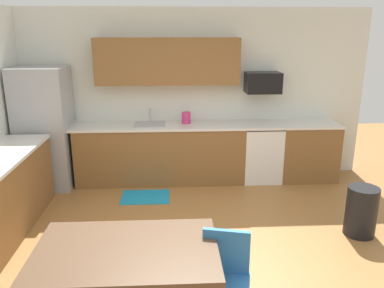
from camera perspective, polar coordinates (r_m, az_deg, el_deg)
name	(u,v)px	position (r m, az deg, el deg)	size (l,w,h in m)	color
ground_plane	(197,260)	(4.31, 0.74, -16.76)	(12.00, 12.00, 0.00)	#9E6B38
wall_back	(187,95)	(6.33, -0.80, 7.30)	(5.80, 0.10, 2.70)	silver
cabinet_run_back	(161,154)	(6.20, -4.63, -1.51)	(2.64, 0.60, 0.90)	brown
cabinet_run_back_right	(306,152)	(6.57, 16.54, -1.11)	(0.91, 0.60, 0.90)	brown
cabinet_run_left	(2,195)	(5.22, -26.19, -6.81)	(0.60, 2.00, 0.90)	brown
countertop_back	(188,125)	(6.08, -0.65, 2.77)	(4.80, 0.64, 0.04)	silver
upper_cabinets_back	(167,61)	(6.04, -3.65, 12.08)	(2.20, 0.34, 0.70)	brown
refrigerator	(45,128)	(6.30, -20.87, 2.18)	(0.76, 0.70, 1.84)	#9EA0A5
oven_range	(261,152)	(6.36, 10.10, -1.21)	(0.60, 0.60, 0.91)	white
microwave	(263,83)	(6.22, 10.41, 8.91)	(0.54, 0.36, 0.32)	black
sink_basin	(150,128)	(6.09, -6.23, 2.32)	(0.48, 0.40, 0.14)	#A5A8AD
sink_faucet	(150,116)	(6.23, -6.19, 4.15)	(0.02, 0.02, 0.24)	#B2B5BA
dining_table	(127,256)	(3.11, -9.64, -15.95)	(1.40, 0.90, 0.77)	brown
chair_near_table	(224,276)	(3.22, 4.79, -18.89)	(0.48, 0.48, 0.85)	#2D72B7
trash_bin	(361,211)	(5.06, 23.69, -9.07)	(0.36, 0.36, 0.60)	black
floor_mat	(145,197)	(5.77, -6.89, -7.75)	(0.70, 0.50, 0.01)	#198CBF
kettle	(186,118)	(6.10, -0.87, 3.79)	(0.14, 0.14, 0.20)	#CC3372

